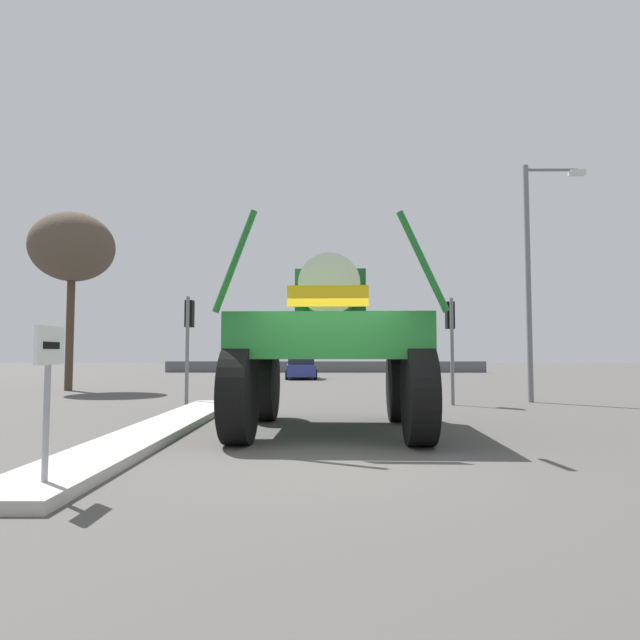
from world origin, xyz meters
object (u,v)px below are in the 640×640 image
at_px(oversize_sprayer, 330,344).
at_px(streetlight_near_right, 533,268).
at_px(lane_arrow_sign, 48,374).
at_px(bare_tree_left, 72,248).
at_px(sedan_ahead, 301,367).
at_px(traffic_signal_near_right, 450,327).
at_px(traffic_signal_near_left, 189,326).

distance_m(oversize_sprayer, streetlight_near_right, 9.62).
bearing_deg(oversize_sprayer, lane_arrow_sign, 148.37).
xyz_separation_m(lane_arrow_sign, bare_tree_left, (-7.66, 16.53, 4.72)).
xyz_separation_m(sedan_ahead, streetlight_near_right, (8.26, -15.68, 3.63)).
xyz_separation_m(oversize_sprayer, streetlight_near_right, (6.69, 6.42, 2.59)).
distance_m(lane_arrow_sign, traffic_signal_near_right, 12.70).
relative_size(lane_arrow_sign, streetlight_near_right, 0.22).
relative_size(lane_arrow_sign, sedan_ahead, 0.42).
distance_m(traffic_signal_near_right, bare_tree_left, 16.30).
xyz_separation_m(oversize_sprayer, bare_tree_left, (-10.92, 11.62, 4.31)).
bearing_deg(oversize_sprayer, streetlight_near_right, -44.25).
distance_m(traffic_signal_near_left, bare_tree_left, 9.63).
distance_m(oversize_sprayer, traffic_signal_near_right, 6.80).
relative_size(oversize_sprayer, bare_tree_left, 0.68).
distance_m(sedan_ahead, bare_tree_left, 15.03).
bearing_deg(traffic_signal_near_right, streetlight_near_right, 15.52).
relative_size(sedan_ahead, traffic_signal_near_right, 1.28).
relative_size(lane_arrow_sign, traffic_signal_near_left, 0.52).
bearing_deg(lane_arrow_sign, streetlight_near_right, 48.73).
bearing_deg(traffic_signal_near_right, oversize_sprayer, -123.97).
xyz_separation_m(traffic_signal_near_left, streetlight_near_right, (11.03, 0.81, 1.93)).
distance_m(lane_arrow_sign, bare_tree_left, 18.82).
distance_m(lane_arrow_sign, streetlight_near_right, 15.37).
relative_size(oversize_sprayer, streetlight_near_right, 0.66).
distance_m(lane_arrow_sign, traffic_signal_near_left, 10.63).
bearing_deg(sedan_ahead, streetlight_near_right, -155.53).
bearing_deg(traffic_signal_near_left, lane_arrow_sign, -84.13).
xyz_separation_m(traffic_signal_near_right, streetlight_near_right, (2.91, 0.81, 1.97)).
relative_size(traffic_signal_near_left, traffic_signal_near_right, 1.02).
bearing_deg(bare_tree_left, traffic_signal_near_left, -42.39).
height_order(lane_arrow_sign, traffic_signal_near_left, traffic_signal_near_left).
distance_m(oversize_sprayer, sedan_ahead, 22.18).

